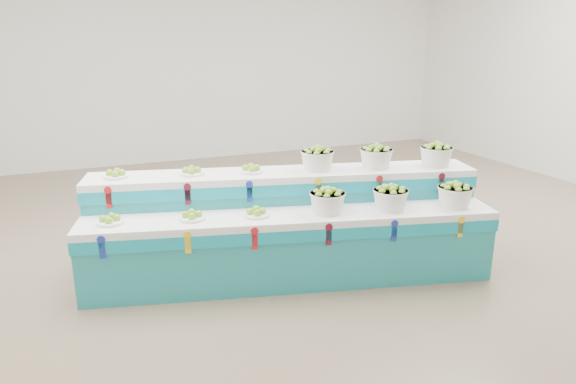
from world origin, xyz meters
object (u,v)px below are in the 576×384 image
Objects in this scene: display_stand at (288,226)px; plate_upper_mid at (192,170)px; basket_upper_right at (436,154)px; basket_lower_left at (327,201)px.

plate_upper_mid is (-0.85, 0.47, 0.56)m from display_stand.
basket_upper_right is (2.51, -0.62, 0.08)m from plate_upper_mid.
basket_upper_right is (1.38, 0.17, 0.30)m from basket_lower_left.
display_stand is 16.24× the size of plate_upper_mid.
display_stand is 11.67× the size of basket_upper_right.
basket_lower_left is at bearing -173.09° from basket_upper_right.
basket_upper_right reaches higher than plate_upper_mid.
basket_lower_left is 1.42m from basket_upper_right.
display_stand is at bearing 130.25° from basket_lower_left.
display_stand is at bearing -28.78° from plate_upper_mid.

